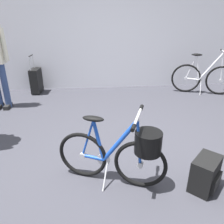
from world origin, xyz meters
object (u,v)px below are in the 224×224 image
Objects in this scene: folding_bike_foreground at (123,152)px; rolling_suitcase at (36,81)px; display_bike_left at (203,78)px; backpack_on_floor at (205,174)px.

rolling_suitcase reaches higher than folding_bike_foreground.
folding_bike_foreground is 3.45m from display_bike_left.
rolling_suitcase is at bearing 125.58° from backpack_on_floor.
folding_bike_foreground is 3.41m from rolling_suitcase.
folding_bike_foreground is at bearing -128.64° from display_bike_left.
folding_bike_foreground is 0.85× the size of display_bike_left.
display_bike_left reaches higher than folding_bike_foreground.
backpack_on_floor is (0.82, -0.15, -0.22)m from folding_bike_foreground.
display_bike_left is 3.15m from backpack_on_floor.
backpack_on_floor is at bearing -10.63° from folding_bike_foreground.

